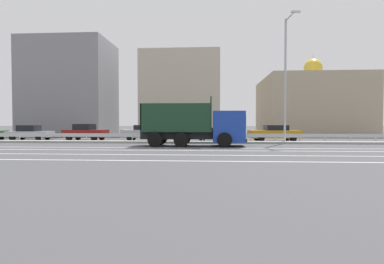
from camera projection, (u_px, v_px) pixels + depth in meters
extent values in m
plane|color=#424244|center=(188.00, 145.00, 23.42)|extent=(320.00, 320.00, 0.00)
cube|color=silver|center=(191.00, 148.00, 20.32)|extent=(69.25, 0.16, 0.01)
cube|color=silver|center=(189.00, 150.00, 18.42)|extent=(69.25, 0.16, 0.01)
cube|color=silver|center=(185.00, 155.00, 15.82)|extent=(69.25, 0.16, 0.01)
cube|color=silver|center=(180.00, 161.00, 13.32)|extent=(69.25, 0.16, 0.01)
cube|color=gray|center=(190.00, 142.00, 25.10)|extent=(38.09, 1.10, 0.18)
cube|color=#9EA0A5|center=(191.00, 135.00, 26.13)|extent=(69.25, 0.04, 0.32)
cylinder|color=#ADADB2|center=(20.00, 138.00, 27.16)|extent=(0.09, 0.09, 0.62)
cylinder|color=#ADADB2|center=(42.00, 138.00, 27.03)|extent=(0.09, 0.09, 0.62)
cylinder|color=#ADADB2|center=(64.00, 138.00, 26.89)|extent=(0.09, 0.09, 0.62)
cylinder|color=#ADADB2|center=(87.00, 139.00, 26.75)|extent=(0.09, 0.09, 0.62)
cylinder|color=#ADADB2|center=(109.00, 139.00, 26.62)|extent=(0.09, 0.09, 0.62)
cylinder|color=#ADADB2|center=(132.00, 139.00, 26.48)|extent=(0.09, 0.09, 0.62)
cylinder|color=#ADADB2|center=(155.00, 139.00, 26.34)|extent=(0.09, 0.09, 0.62)
cylinder|color=#ADADB2|center=(179.00, 139.00, 26.21)|extent=(0.09, 0.09, 0.62)
cylinder|color=#ADADB2|center=(203.00, 139.00, 26.07)|extent=(0.09, 0.09, 0.62)
cylinder|color=#ADADB2|center=(227.00, 139.00, 25.93)|extent=(0.09, 0.09, 0.62)
cylinder|color=#ADADB2|center=(251.00, 139.00, 25.80)|extent=(0.09, 0.09, 0.62)
cylinder|color=#ADADB2|center=(275.00, 139.00, 25.66)|extent=(0.09, 0.09, 0.62)
cylinder|color=#ADADB2|center=(300.00, 139.00, 25.52)|extent=(0.09, 0.09, 0.62)
cylinder|color=#ADADB2|center=(325.00, 139.00, 25.39)|extent=(0.09, 0.09, 0.62)
cylinder|color=#ADADB2|center=(350.00, 139.00, 25.25)|extent=(0.09, 0.09, 0.62)
cylinder|color=#ADADB2|center=(376.00, 140.00, 25.11)|extent=(0.09, 0.09, 0.62)
cube|color=#19389E|center=(228.00, 127.00, 21.92)|extent=(2.27, 2.41, 2.24)
cube|color=black|center=(244.00, 121.00, 21.83)|extent=(0.04, 2.07, 0.84)
cube|color=black|center=(245.00, 140.00, 21.87)|extent=(0.11, 2.36, 0.24)
cube|color=black|center=(177.00, 135.00, 22.16)|extent=(5.28, 1.35, 0.53)
cube|color=#193823|center=(177.00, 131.00, 22.15)|extent=(5.08, 2.33, 0.12)
cube|color=#193823|center=(179.00, 117.00, 23.23)|extent=(5.06, 0.12, 1.92)
cube|color=#193823|center=(176.00, 117.00, 21.02)|extent=(5.06, 0.12, 1.92)
cube|color=#193823|center=(211.00, 114.00, 21.97)|extent=(0.11, 2.31, 2.39)
cube|color=#193823|center=(144.00, 117.00, 22.28)|extent=(0.11, 2.31, 1.92)
cylinder|color=black|center=(223.00, 138.00, 23.14)|extent=(1.04, 0.32, 1.04)
cylinder|color=black|center=(224.00, 140.00, 20.79)|extent=(1.04, 0.32, 1.04)
cylinder|color=black|center=(184.00, 138.00, 23.32)|extent=(1.04, 0.32, 1.04)
cylinder|color=black|center=(181.00, 140.00, 20.97)|extent=(1.04, 0.32, 1.04)
cylinder|color=black|center=(161.00, 138.00, 23.44)|extent=(1.04, 0.32, 1.04)
cylinder|color=black|center=(155.00, 140.00, 21.09)|extent=(1.04, 0.32, 1.04)
cylinder|color=white|center=(162.00, 141.00, 25.25)|extent=(0.16, 0.16, 0.37)
cylinder|color=black|center=(162.00, 137.00, 25.24)|extent=(0.16, 0.16, 0.37)
cylinder|color=white|center=(162.00, 132.00, 25.23)|extent=(0.16, 0.16, 0.37)
cylinder|color=black|center=(162.00, 128.00, 25.22)|extent=(0.16, 0.16, 0.37)
cylinder|color=white|center=(162.00, 124.00, 25.21)|extent=(0.16, 0.16, 0.37)
cylinder|color=#1E4CB2|center=(162.00, 117.00, 25.19)|extent=(0.71, 0.03, 0.71)
cylinder|color=white|center=(162.00, 117.00, 25.19)|extent=(0.77, 0.02, 0.77)
cylinder|color=#ADADB2|center=(285.00, 82.00, 24.59)|extent=(0.18, 0.18, 10.22)
cylinder|color=#ADADB2|center=(290.00, 16.00, 23.34)|extent=(0.29, 2.20, 0.10)
cube|color=silver|center=(296.00, 12.00, 22.24)|extent=(0.71, 0.26, 0.12)
cylinder|color=black|center=(2.00, 137.00, 30.96)|extent=(0.60, 0.20, 0.60)
cube|color=#A3A3A8|center=(30.00, 134.00, 29.83)|extent=(4.24, 2.14, 0.58)
cube|color=black|center=(29.00, 128.00, 29.81)|extent=(1.84, 1.75, 0.60)
cylinder|color=black|center=(47.00, 137.00, 30.72)|extent=(0.61, 0.24, 0.60)
cylinder|color=black|center=(39.00, 137.00, 28.96)|extent=(0.61, 0.24, 0.60)
cylinder|color=black|center=(23.00, 137.00, 30.71)|extent=(0.61, 0.24, 0.60)
cylinder|color=black|center=(12.00, 137.00, 28.95)|extent=(0.61, 0.24, 0.60)
cube|color=maroon|center=(86.00, 134.00, 29.32)|extent=(4.18, 2.05, 0.74)
cube|color=black|center=(85.00, 127.00, 29.32)|extent=(1.81, 1.69, 0.57)
cylinder|color=black|center=(102.00, 137.00, 30.02)|extent=(0.61, 0.24, 0.60)
cylinder|color=black|center=(94.00, 138.00, 28.32)|extent=(0.61, 0.24, 0.60)
cylinder|color=black|center=(78.00, 137.00, 30.34)|extent=(0.61, 0.24, 0.60)
cylinder|color=black|center=(69.00, 138.00, 28.65)|extent=(0.61, 0.24, 0.60)
cube|color=#A3A3A8|center=(147.00, 134.00, 28.77)|extent=(4.84, 2.03, 0.75)
cube|color=black|center=(145.00, 127.00, 28.75)|extent=(2.09, 1.64, 0.46)
cylinder|color=black|center=(163.00, 137.00, 29.59)|extent=(0.61, 0.24, 0.60)
cylinder|color=black|center=(161.00, 138.00, 27.97)|extent=(0.61, 0.24, 0.60)
cylinder|color=black|center=(133.00, 137.00, 29.58)|extent=(0.61, 0.24, 0.60)
cylinder|color=black|center=(130.00, 138.00, 27.96)|extent=(0.61, 0.24, 0.60)
cube|color=maroon|center=(216.00, 135.00, 28.40)|extent=(4.40, 2.09, 0.48)
cube|color=black|center=(214.00, 130.00, 28.38)|extent=(1.91, 1.70, 0.46)
cylinder|color=black|center=(228.00, 137.00, 29.26)|extent=(0.61, 0.24, 0.60)
cylinder|color=black|center=(231.00, 138.00, 27.57)|extent=(0.61, 0.24, 0.60)
cylinder|color=black|center=(201.00, 137.00, 29.24)|extent=(0.61, 0.24, 0.60)
cylinder|color=black|center=(202.00, 138.00, 27.55)|extent=(0.61, 0.24, 0.60)
cube|color=#B27A14|center=(274.00, 134.00, 27.96)|extent=(4.86, 2.25, 0.72)
cube|color=black|center=(276.00, 128.00, 27.94)|extent=(2.11, 1.79, 0.48)
cylinder|color=black|center=(261.00, 138.00, 27.06)|extent=(0.61, 0.25, 0.60)
cylinder|color=black|center=(257.00, 138.00, 28.82)|extent=(0.61, 0.25, 0.60)
cylinder|color=black|center=(293.00, 138.00, 27.12)|extent=(0.61, 0.25, 0.60)
cylinder|color=black|center=(287.00, 138.00, 28.88)|extent=(0.61, 0.25, 0.60)
cube|color=gray|center=(70.00, 89.00, 42.88)|extent=(11.55, 8.52, 13.32)
cube|color=#B7AD99|center=(182.00, 95.00, 42.60)|extent=(10.70, 8.10, 11.41)
cube|color=tan|center=(309.00, 107.00, 43.52)|extent=(13.11, 14.24, 8.14)
cube|color=silver|center=(313.00, 104.00, 54.36)|extent=(3.60, 3.60, 10.46)
sphere|color=gold|center=(313.00, 68.00, 54.17)|extent=(3.24, 3.24, 3.24)
cone|color=gold|center=(313.00, 57.00, 54.12)|extent=(0.30, 0.30, 1.20)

